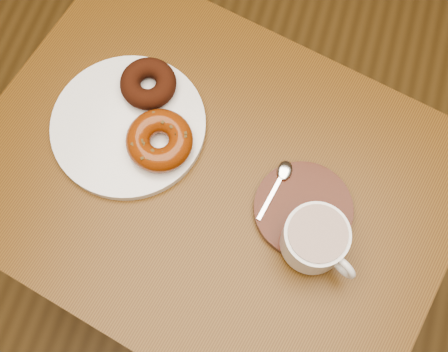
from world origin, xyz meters
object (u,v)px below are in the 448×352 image
(donut_plate, at_px, (129,125))
(coffee_cup, at_px, (316,239))
(saucer, at_px, (303,209))
(cafe_table, at_px, (213,198))

(donut_plate, xyz_separation_m, coffee_cup, (0.33, -0.11, 0.04))
(donut_plate, bearing_deg, saucer, -10.58)
(cafe_table, bearing_deg, coffee_cup, -7.27)
(cafe_table, relative_size, coffee_cup, 7.45)
(cafe_table, xyz_separation_m, coffee_cup, (0.18, -0.07, 0.16))
(donut_plate, distance_m, coffee_cup, 0.35)
(saucer, relative_size, coffee_cup, 1.31)
(donut_plate, relative_size, saucer, 1.65)
(saucer, bearing_deg, coffee_cup, -63.48)
(cafe_table, xyz_separation_m, donut_plate, (-0.16, 0.04, 0.12))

